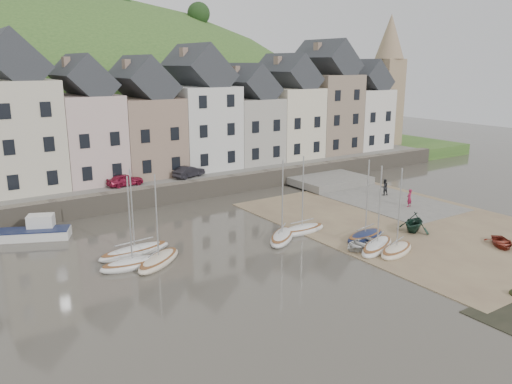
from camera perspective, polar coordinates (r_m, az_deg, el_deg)
ground at (r=36.70m, az=5.27°, el=-6.47°), size 160.00×160.00×0.00m
quay_land at (r=63.61m, az=-13.21°, el=2.83°), size 90.00×30.00×1.50m
quay_street at (r=53.05m, az=-8.78°, el=1.69°), size 70.00×7.00×0.10m
seawall at (r=50.13m, az=-7.04°, el=0.25°), size 70.00×1.20×1.80m
beach at (r=44.14m, az=16.45°, el=-3.37°), size 18.00×26.00×0.06m
slipway at (r=52.09m, az=12.56°, el=-0.41°), size 8.00×18.00×0.12m
hillside at (r=93.38m, az=-21.68°, el=-6.14°), size 134.40×84.00×84.00m
townhouse_terrace at (r=56.01m, az=-8.92°, el=8.33°), size 61.05×8.00×13.93m
church_spire at (r=75.72m, az=14.57°, el=12.39°), size 4.00×4.00×18.00m
sailboat_0 at (r=36.60m, az=-13.44°, el=-6.44°), size 5.46×2.08×6.32m
sailboat_1 at (r=34.43m, az=-13.67°, el=-7.79°), size 4.37×1.65×6.32m
sailboat_2 at (r=34.61m, az=-10.84°, el=-7.51°), size 4.59×3.95×6.32m
sailboat_3 at (r=38.46m, az=2.92°, el=-5.02°), size 4.31×4.04×6.32m
sailboat_4 at (r=40.20m, az=5.18°, el=-4.20°), size 4.27×1.54×6.32m
sailboat_5 at (r=39.50m, az=12.13°, el=-4.80°), size 4.30×2.25×6.32m
sailboat_6 at (r=37.55m, az=13.41°, el=-5.90°), size 5.01×3.38×6.32m
sailboat_7 at (r=37.11m, az=15.46°, el=-6.27°), size 4.19×2.65×6.32m
motorboat_2 at (r=42.19m, az=-23.56°, el=-4.02°), size 5.63×3.76×1.70m
rowboat_white at (r=37.29m, az=11.64°, el=-5.74°), size 3.44×2.69×0.65m
rowboat_green at (r=41.86m, az=17.29°, el=-3.23°), size 3.72×3.51×1.55m
rowboat_red at (r=41.05m, az=25.81°, el=-5.10°), size 3.32×3.36×0.57m
person_red at (r=48.67m, az=16.80°, el=-0.64°), size 0.66×0.50×1.65m
person_dark at (r=52.26m, az=14.18°, el=0.53°), size 0.92×0.79×1.63m
car_left at (r=49.84m, az=-14.46°, el=1.33°), size 3.53×1.68×1.16m
car_right at (r=52.39m, az=-7.53°, el=2.28°), size 3.76×2.30×1.17m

